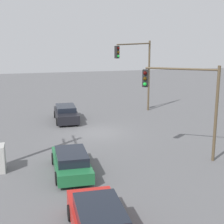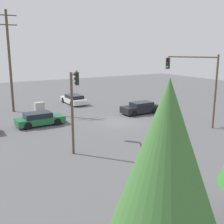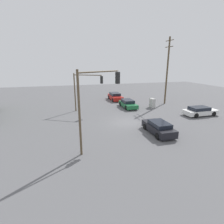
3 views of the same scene
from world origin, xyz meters
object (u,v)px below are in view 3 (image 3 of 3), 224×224
at_px(sedan_green, 128,104).
at_px(electrical_cabinet, 152,103).
at_px(traffic_signal_main, 86,85).
at_px(traffic_signal_cross, 96,95).
at_px(sedan_white, 200,111).
at_px(sedan_dark, 159,127).
at_px(sedan_red, 115,97).

distance_m(sedan_green, electrical_cabinet, 4.01).
distance_m(traffic_signal_main, traffic_signal_cross, 11.87).
xyz_separation_m(traffic_signal_main, electrical_cabinet, (-0.41, -10.76, -3.22)).
xyz_separation_m(sedan_white, traffic_signal_main, (6.27, 15.08, 3.35)).
bearing_deg(electrical_cabinet, sedan_dark, 155.06).
bearing_deg(traffic_signal_main, sedan_dark, -31.22).
relative_size(sedan_red, traffic_signal_cross, 0.71).
height_order(sedan_red, sedan_dark, sedan_red).
relative_size(sedan_red, sedan_white, 1.01).
height_order(sedan_white, traffic_signal_cross, traffic_signal_cross).
distance_m(sedan_dark, traffic_signal_main, 12.60).
bearing_deg(sedan_white, traffic_signal_main, -112.58).
relative_size(sedan_green, traffic_signal_cross, 0.67).
height_order(sedan_dark, traffic_signal_cross, traffic_signal_cross).
distance_m(sedan_green, traffic_signal_main, 7.72).
relative_size(sedan_green, electrical_cabinet, 3.01).
bearing_deg(traffic_signal_cross, sedan_red, 36.20).
bearing_deg(sedan_white, sedan_dark, -64.65).
relative_size(sedan_red, traffic_signal_main, 0.83).
bearing_deg(sedan_dark, sedan_white, 25.35).
height_order(traffic_signal_main, traffic_signal_cross, traffic_signal_cross).
distance_m(sedan_dark, electrical_cabinet, 11.18).
height_order(sedan_green, electrical_cabinet, electrical_cabinet).
bearing_deg(sedan_green, sedan_dark, 85.60).
height_order(traffic_signal_main, electrical_cabinet, traffic_signal_main).
xyz_separation_m(sedan_green, electrical_cabinet, (-1.14, -3.85, 0.12)).
bearing_deg(traffic_signal_main, electrical_cabinet, 26.77).
xyz_separation_m(sedan_red, sedan_dark, (-17.66, 0.57, -0.05)).
bearing_deg(electrical_cabinet, traffic_signal_main, 87.84).
xyz_separation_m(sedan_dark, electrical_cabinet, (10.14, -4.72, 0.11)).
bearing_deg(traffic_signal_cross, sedan_white, -13.22).
distance_m(sedan_white, sedan_green, 10.75).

